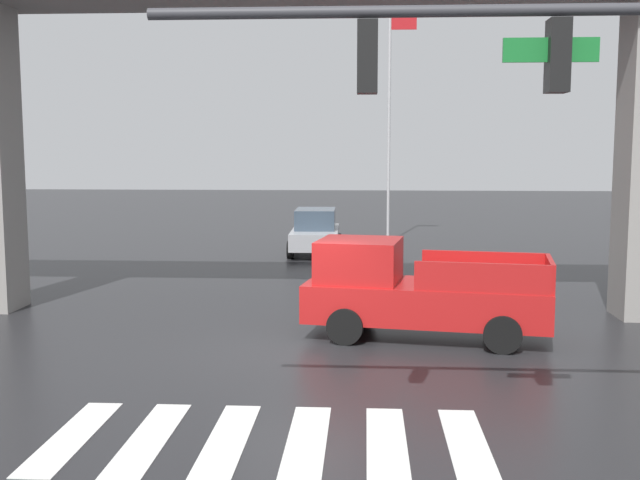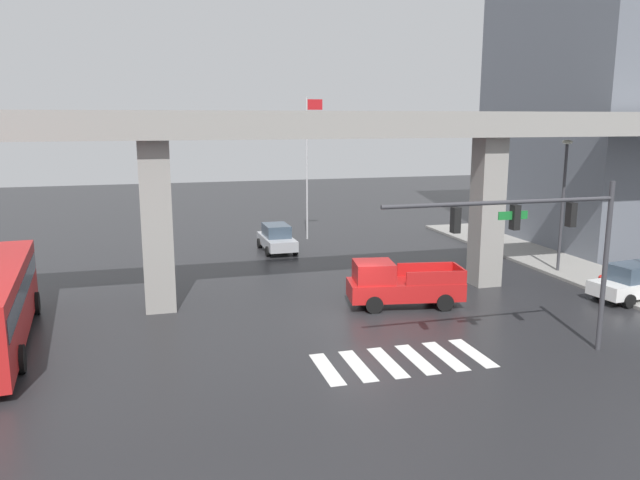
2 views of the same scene
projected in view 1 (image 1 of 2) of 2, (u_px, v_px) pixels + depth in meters
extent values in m
plane|color=#232326|center=(297.00, 353.00, 15.13)|extent=(120.00, 120.00, 0.00)
cube|color=silver|center=(72.00, 436.00, 10.71)|extent=(0.55, 2.80, 0.01)
cube|color=silver|center=(149.00, 438.00, 10.65)|extent=(0.55, 2.80, 0.01)
cube|color=silver|center=(227.00, 440.00, 10.58)|extent=(0.55, 2.80, 0.01)
cube|color=silver|center=(307.00, 442.00, 10.52)|extent=(0.55, 2.80, 0.01)
cube|color=silver|center=(387.00, 444.00, 10.45)|extent=(0.55, 2.80, 0.01)
cube|color=silver|center=(468.00, 445.00, 10.39)|extent=(0.55, 2.80, 0.01)
cube|color=red|center=(426.00, 302.00, 16.24)|extent=(5.34, 2.70, 0.80)
cube|color=red|center=(359.00, 260.00, 16.45)|extent=(1.96, 2.00, 0.90)
cube|color=#3F5160|center=(338.00, 260.00, 16.56)|extent=(0.37, 1.67, 0.77)
cube|color=red|center=(482.00, 278.00, 15.06)|extent=(2.63, 0.53, 0.60)
cube|color=red|center=(483.00, 265.00, 16.75)|extent=(2.63, 0.53, 0.60)
cube|color=red|center=(550.00, 274.00, 15.61)|extent=(0.38, 1.74, 0.60)
cylinder|color=black|center=(345.00, 326.00, 15.76)|extent=(0.80, 0.40, 0.76)
cylinder|color=black|center=(360.00, 308.00, 17.51)|extent=(0.80, 0.40, 0.76)
cylinder|color=black|center=(503.00, 334.00, 15.07)|extent=(0.80, 0.40, 0.76)
cylinder|color=black|center=(502.00, 315.00, 16.82)|extent=(0.80, 0.40, 0.76)
cube|color=#A8AAAF|center=(315.00, 237.00, 29.39)|extent=(1.85, 4.34, 0.64)
cube|color=#384756|center=(315.00, 219.00, 29.41)|extent=(1.54, 2.27, 0.76)
cylinder|color=black|center=(337.00, 250.00, 28.07)|extent=(0.25, 0.64, 0.64)
cylinder|color=black|center=(290.00, 250.00, 28.14)|extent=(0.25, 0.64, 0.64)
cylinder|color=black|center=(338.00, 241.00, 30.72)|extent=(0.25, 0.64, 0.64)
cylinder|color=black|center=(295.00, 241.00, 30.78)|extent=(0.25, 0.64, 0.64)
cylinder|color=#38383D|center=(515.00, 10.00, 8.81)|extent=(8.60, 0.14, 0.14)
cube|color=black|center=(558.00, 56.00, 8.84)|extent=(0.24, 0.32, 0.84)
sphere|color=red|center=(559.00, 33.00, 8.81)|extent=(0.17, 0.17, 0.17)
cube|color=black|center=(367.00, 57.00, 8.97)|extent=(0.24, 0.32, 0.84)
sphere|color=red|center=(368.00, 35.00, 8.94)|extent=(0.17, 0.17, 0.17)
cube|color=#19722D|center=(551.00, 50.00, 8.83)|extent=(1.10, 0.04, 0.28)
cylinder|color=silver|center=(389.00, 128.00, 32.15)|extent=(0.12, 0.12, 9.78)
cube|color=red|center=(403.00, 21.00, 31.60)|extent=(1.10, 0.04, 0.70)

